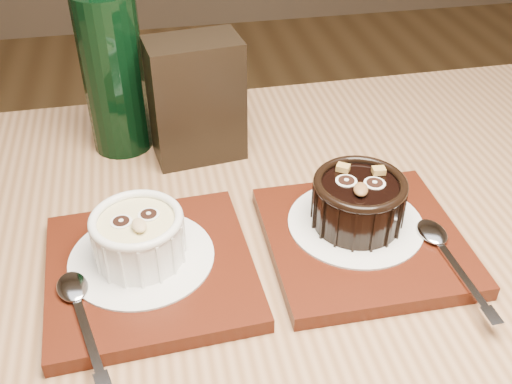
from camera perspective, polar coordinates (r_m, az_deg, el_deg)
table at (r=0.59m, az=2.74°, el=-16.42°), size 1.21×0.81×0.75m
tray_left at (r=0.55m, az=-9.99°, el=-7.36°), size 0.19×0.19×0.01m
doily_left at (r=0.55m, az=-10.83°, el=-6.12°), size 0.13×0.13×0.00m
ramekin_white at (r=0.53m, az=-11.14°, el=-4.05°), size 0.08×0.08×0.05m
spoon_left at (r=0.51m, az=-16.28°, el=-11.19°), size 0.06×0.14×0.01m
tray_right at (r=0.58m, az=10.17°, el=-4.51°), size 0.18×0.18×0.01m
doily_right at (r=0.58m, az=9.46°, el=-2.92°), size 0.13×0.13×0.00m
ramekin_dark at (r=0.57m, az=9.73°, el=-0.73°), size 0.09×0.09×0.05m
spoon_right at (r=0.56m, az=17.99°, el=-5.88°), size 0.03×0.13×0.01m
condiment_stand at (r=0.67m, az=-5.72°, el=8.72°), size 0.11×0.07×0.14m
green_bottle at (r=0.69m, az=-13.51°, el=11.48°), size 0.07×0.07×0.26m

